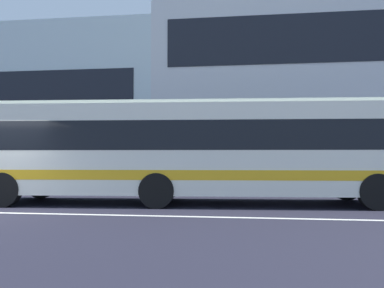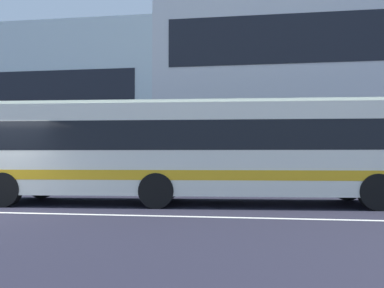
% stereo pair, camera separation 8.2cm
% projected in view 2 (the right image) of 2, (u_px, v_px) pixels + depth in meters
% --- Properties ---
extents(apartment_block_right, '(23.29, 8.82, 13.22)m').
position_uv_depth(apartment_block_right, '(349.00, 75.00, 22.86)').
color(apartment_block_right, silver).
rests_on(apartment_block_right, ground_plane).
extents(transit_bus, '(12.64, 3.29, 3.11)m').
position_uv_depth(transit_bus, '(187.00, 148.00, 11.39)').
color(transit_bus, white).
rests_on(transit_bus, ground_plane).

